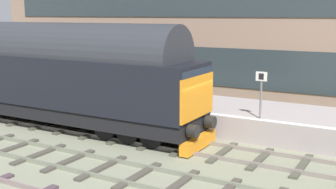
# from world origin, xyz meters

# --- Properties ---
(ground_plane) EXTENTS (140.00, 140.00, 0.00)m
(ground_plane) POSITION_xyz_m (0.00, 0.00, 0.00)
(ground_plane) COLOR gray
(ground_plane) RESTS_ON ground
(track_main) EXTENTS (2.50, 60.00, 0.15)m
(track_main) POSITION_xyz_m (0.00, 0.00, 0.06)
(track_main) COLOR gray
(track_main) RESTS_ON ground
(track_adjacent_west) EXTENTS (2.50, 60.00, 0.15)m
(track_adjacent_west) POSITION_xyz_m (-3.46, 0.00, 0.06)
(track_adjacent_west) COLOR slate
(track_adjacent_west) RESTS_ON ground
(station_platform) EXTENTS (4.00, 44.00, 1.01)m
(station_platform) POSITION_xyz_m (3.60, 0.00, 0.50)
(station_platform) COLOR #A19797
(station_platform) RESTS_ON ground
(diesel_locomotive) EXTENTS (2.74, 18.00, 4.68)m
(diesel_locomotive) POSITION_xyz_m (0.00, 7.70, 2.48)
(diesel_locomotive) COLOR black
(diesel_locomotive) RESTS_ON ground
(platform_number_sign) EXTENTS (0.10, 0.44, 1.85)m
(platform_number_sign) POSITION_xyz_m (1.95, -2.89, 2.24)
(platform_number_sign) COLOR slate
(platform_number_sign) RESTS_ON station_platform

